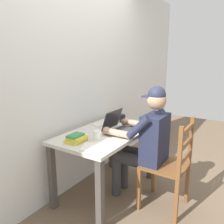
{
  "coord_description": "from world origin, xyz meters",
  "views": [
    {
      "loc": [
        -1.98,
        -1.33,
        1.52
      ],
      "look_at": [
        0.03,
        -0.05,
        0.95
      ],
      "focal_mm": 36.51,
      "sensor_mm": 36.0,
      "label": 1
    }
  ],
  "objects_px": {
    "wooden_chair": "(170,166)",
    "book_stack_main": "(76,138)",
    "coffee_mug_dark": "(122,118)",
    "laptop": "(119,127)",
    "desk": "(107,141)",
    "seated_person": "(145,139)",
    "computer_mouse": "(134,126)",
    "coffee_mug_white": "(97,135)"
  },
  "relations": [
    {
      "from": "wooden_chair",
      "to": "book_stack_main",
      "type": "relative_size",
      "value": 4.79
    },
    {
      "from": "coffee_mug_dark",
      "to": "wooden_chair",
      "type": "bearing_deg",
      "value": -113.95
    },
    {
      "from": "wooden_chair",
      "to": "laptop",
      "type": "height_order",
      "value": "laptop"
    },
    {
      "from": "desk",
      "to": "coffee_mug_dark",
      "type": "height_order",
      "value": "coffee_mug_dark"
    },
    {
      "from": "seated_person",
      "to": "book_stack_main",
      "type": "distance_m",
      "value": 0.71
    },
    {
      "from": "desk",
      "to": "book_stack_main",
      "type": "height_order",
      "value": "book_stack_main"
    },
    {
      "from": "wooden_chair",
      "to": "computer_mouse",
      "type": "bearing_deg",
      "value": 67.29
    },
    {
      "from": "desk",
      "to": "computer_mouse",
      "type": "distance_m",
      "value": 0.38
    },
    {
      "from": "seated_person",
      "to": "computer_mouse",
      "type": "xyz_separation_m",
      "value": [
        0.22,
        0.24,
        0.05
      ]
    },
    {
      "from": "book_stack_main",
      "to": "wooden_chair",
      "type": "bearing_deg",
      "value": -56.75
    },
    {
      "from": "desk",
      "to": "computer_mouse",
      "type": "height_order",
      "value": "computer_mouse"
    },
    {
      "from": "desk",
      "to": "coffee_mug_dark",
      "type": "bearing_deg",
      "value": 6.28
    },
    {
      "from": "computer_mouse",
      "to": "wooden_chair",
      "type": "bearing_deg",
      "value": -112.71
    },
    {
      "from": "wooden_chair",
      "to": "coffee_mug_dark",
      "type": "bearing_deg",
      "value": 66.05
    },
    {
      "from": "seated_person",
      "to": "coffee_mug_dark",
      "type": "bearing_deg",
      "value": 54.51
    },
    {
      "from": "wooden_chair",
      "to": "laptop",
      "type": "distance_m",
      "value": 0.67
    },
    {
      "from": "coffee_mug_dark",
      "to": "book_stack_main",
      "type": "relative_size",
      "value": 0.56
    },
    {
      "from": "wooden_chair",
      "to": "computer_mouse",
      "type": "xyz_separation_m",
      "value": [
        0.22,
        0.53,
        0.28
      ]
    },
    {
      "from": "laptop",
      "to": "coffee_mug_white",
      "type": "relative_size",
      "value": 2.78
    },
    {
      "from": "seated_person",
      "to": "laptop",
      "type": "height_order",
      "value": "seated_person"
    },
    {
      "from": "desk",
      "to": "seated_person",
      "type": "bearing_deg",
      "value": -78.15
    },
    {
      "from": "laptop",
      "to": "computer_mouse",
      "type": "height_order",
      "value": "laptop"
    },
    {
      "from": "coffee_mug_white",
      "to": "seated_person",
      "type": "bearing_deg",
      "value": -44.72
    },
    {
      "from": "laptop",
      "to": "computer_mouse",
      "type": "bearing_deg",
      "value": -15.43
    },
    {
      "from": "wooden_chair",
      "to": "coffee_mug_dark",
      "type": "xyz_separation_m",
      "value": [
        0.33,
        0.75,
        0.31
      ]
    },
    {
      "from": "seated_person",
      "to": "laptop",
      "type": "relative_size",
      "value": 3.8
    },
    {
      "from": "seated_person",
      "to": "wooden_chair",
      "type": "height_order",
      "value": "seated_person"
    },
    {
      "from": "seated_person",
      "to": "computer_mouse",
      "type": "relative_size",
      "value": 12.55
    },
    {
      "from": "wooden_chair",
      "to": "computer_mouse",
      "type": "distance_m",
      "value": 0.63
    },
    {
      "from": "coffee_mug_dark",
      "to": "laptop",
      "type": "bearing_deg",
      "value": -155.23
    },
    {
      "from": "laptop",
      "to": "coffee_mug_dark",
      "type": "distance_m",
      "value": 0.37
    },
    {
      "from": "seated_person",
      "to": "book_stack_main",
      "type": "xyz_separation_m",
      "value": [
        -0.51,
        0.49,
        0.07
      ]
    },
    {
      "from": "wooden_chair",
      "to": "coffee_mug_dark",
      "type": "relative_size",
      "value": 8.5
    },
    {
      "from": "laptop",
      "to": "coffee_mug_white",
      "type": "distance_m",
      "value": 0.35
    },
    {
      "from": "coffee_mug_white",
      "to": "wooden_chair",
      "type": "bearing_deg",
      "value": -60.63
    },
    {
      "from": "coffee_mug_dark",
      "to": "desk",
      "type": "bearing_deg",
      "value": -173.72
    },
    {
      "from": "seated_person",
      "to": "book_stack_main",
      "type": "bearing_deg",
      "value": 135.87
    },
    {
      "from": "book_stack_main",
      "to": "laptop",
      "type": "bearing_deg",
      "value": -20.34
    },
    {
      "from": "laptop",
      "to": "coffee_mug_white",
      "type": "bearing_deg",
      "value": 172.38
    },
    {
      "from": "laptop",
      "to": "book_stack_main",
      "type": "distance_m",
      "value": 0.53
    },
    {
      "from": "wooden_chair",
      "to": "coffee_mug_white",
      "type": "relative_size",
      "value": 8.02
    },
    {
      "from": "laptop",
      "to": "seated_person",
      "type": "bearing_deg",
      "value": -88.26
    }
  ]
}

